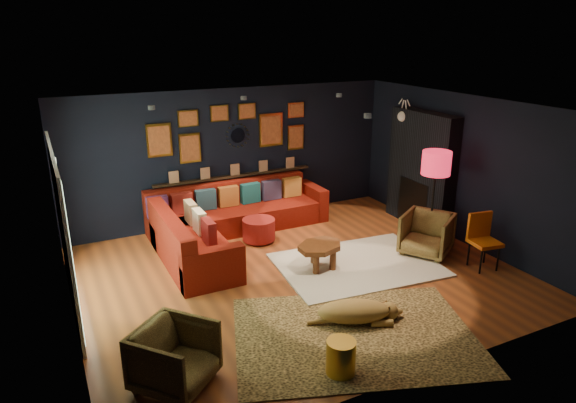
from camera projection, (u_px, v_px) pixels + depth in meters
name	position (u px, v px, depth m)	size (l,w,h in m)	color
floor	(298.00, 275.00, 8.02)	(6.50, 6.50, 0.00)	#9A4B21
room_walls	(299.00, 177.00, 7.51)	(6.50, 6.50, 6.50)	black
sectional	(221.00, 224.00, 9.19)	(3.41, 2.69, 0.86)	maroon
ledge	(235.00, 176.00, 9.99)	(3.20, 0.12, 0.04)	black
gallery_wall	(232.00, 130.00, 9.73)	(3.15, 0.04, 1.02)	gold
sunburst_mirror	(238.00, 136.00, 9.82)	(0.47, 0.16, 0.47)	silver
fireplace	(421.00, 174.00, 9.76)	(0.31, 1.60, 2.20)	black
deer_head	(410.00, 116.00, 9.87)	(0.50, 0.28, 0.45)	white
sliding_door	(64.00, 231.00, 6.82)	(0.06, 2.80, 2.20)	white
ceiling_spots	(275.00, 103.00, 7.87)	(3.30, 2.50, 0.06)	black
shag_rug	(357.00, 265.00, 8.31)	(2.50, 1.82, 0.03)	silver
leopard_rug	(354.00, 335.00, 6.43)	(2.98, 2.13, 0.02)	tan
coffee_table	(320.00, 249.00, 8.08)	(0.94, 0.81, 0.40)	#602F14
pouf	(259.00, 229.00, 9.21)	(0.59, 0.59, 0.38)	maroon
armchair_left	(174.00, 354.00, 5.43)	(0.75, 0.70, 0.77)	tan
armchair_right	(427.00, 232.00, 8.63)	(0.77, 0.72, 0.79)	tan
gold_stool	(341.00, 358.00, 5.67)	(0.33, 0.33, 0.41)	gold
orange_chair	(482.00, 236.00, 8.14)	(0.48, 0.48, 0.89)	black
floor_lamp	(436.00, 167.00, 8.49)	(0.48, 0.48, 1.74)	black
dog	(354.00, 307.00, 6.65)	(1.30, 0.64, 0.41)	#9E7842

